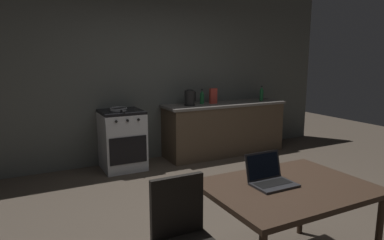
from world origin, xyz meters
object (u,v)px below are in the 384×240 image
(electric_kettle, at_px, (190,98))
(cereal_box, at_px, (213,96))
(laptop, at_px, (270,178))
(bottle, at_px, (262,94))
(frying_pan, at_px, (119,109))
(stove_oven, at_px, (122,140))
(chair, at_px, (184,236))
(dining_table, at_px, (288,194))
(bottle_b, at_px, (202,97))

(electric_kettle, relative_size, cereal_box, 1.01)
(laptop, distance_m, cereal_box, 3.26)
(laptop, relative_size, bottle, 1.20)
(cereal_box, bearing_deg, frying_pan, -178.29)
(stove_oven, bearing_deg, chair, -98.33)
(stove_oven, relative_size, laptop, 2.77)
(dining_table, distance_m, chair, 0.86)
(stove_oven, bearing_deg, frying_pan, -147.40)
(frying_pan, xyz_separation_m, cereal_box, (1.62, 0.05, 0.10))
(bottle, bearing_deg, dining_table, -125.47)
(stove_oven, xyz_separation_m, electric_kettle, (1.13, 0.00, 0.57))
(laptop, distance_m, frying_pan, 2.96)
(chair, distance_m, bottle, 4.23)
(chair, xyz_separation_m, laptop, (0.75, 0.04, 0.25))
(stove_oven, xyz_separation_m, bottle, (2.55, -0.05, 0.57))
(stove_oven, xyz_separation_m, chair, (-0.44, -3.01, 0.06))
(bottle, distance_m, bottle_b, 1.15)
(chair, relative_size, bottle, 3.29)
(electric_kettle, bearing_deg, frying_pan, -178.60)
(stove_oven, relative_size, bottle_b, 3.61)
(chair, height_order, laptop, laptop)
(laptop, xyz_separation_m, electric_kettle, (0.83, 2.97, 0.25))
(stove_oven, distance_m, frying_pan, 0.47)
(bottle, height_order, cereal_box, bottle)
(chair, bearing_deg, stove_oven, 66.28)
(laptop, xyz_separation_m, bottle, (2.24, 2.92, 0.25))
(electric_kettle, xyz_separation_m, bottle_b, (0.27, 0.08, -0.01))
(chair, height_order, electric_kettle, electric_kettle)
(stove_oven, bearing_deg, electric_kettle, 0.13)
(stove_oven, relative_size, dining_table, 0.73)
(bottle, xyz_separation_m, frying_pan, (-2.59, 0.02, -0.10))
(dining_table, xyz_separation_m, chair, (-0.85, 0.04, -0.14))
(laptop, height_order, cereal_box, cereal_box)
(dining_table, height_order, bottle_b, bottle_b)
(cereal_box, height_order, bottle_b, cereal_box)
(dining_table, relative_size, bottle, 4.54)
(bottle_b, bearing_deg, cereal_box, -18.20)
(laptop, height_order, electric_kettle, electric_kettle)
(electric_kettle, distance_m, bottle_b, 0.28)
(dining_table, bearing_deg, electric_kettle, 76.70)
(chair, distance_m, laptop, 0.79)
(chair, relative_size, laptop, 2.74)
(chair, bearing_deg, dining_table, -18.10)
(chair, height_order, frying_pan, frying_pan)
(bottle_b, bearing_deg, frying_pan, -175.70)
(frying_pan, bearing_deg, laptop, -83.29)
(bottle, bearing_deg, stove_oven, 178.93)
(dining_table, bearing_deg, frying_pan, 98.49)
(electric_kettle, bearing_deg, stove_oven, -179.87)
(stove_oven, relative_size, cereal_box, 3.46)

